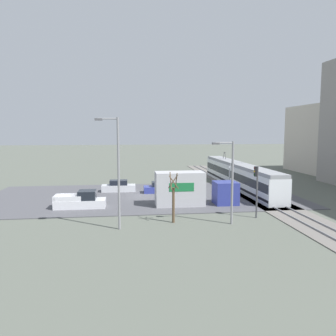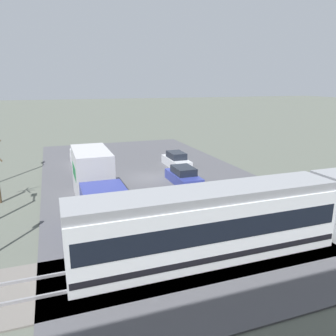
{
  "view_description": "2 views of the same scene",
  "coord_description": "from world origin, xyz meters",
  "px_view_note": "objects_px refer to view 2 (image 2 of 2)",
  "views": [
    {
      "loc": [
        40.95,
        -1.84,
        8.27
      ],
      "look_at": [
        -1.8,
        3.45,
        3.4
      ],
      "focal_mm": 35.0,
      "sensor_mm": 36.0,
      "label": 1
    },
    {
      "loc": [
        8.29,
        27.54,
        8.47
      ],
      "look_at": [
        -0.08,
        4.22,
        2.03
      ],
      "focal_mm": 35.0,
      "sensor_mm": 36.0,
      "label": 2
    }
  ],
  "objects_px": {
    "light_rail_tram": "(319,207)",
    "pickup_truck": "(82,159)",
    "box_truck": "(95,181)",
    "sedan_car_1": "(183,176)",
    "sedan_car_0": "(176,161)"
  },
  "relations": [
    {
      "from": "light_rail_tram",
      "to": "box_truck",
      "type": "height_order",
      "value": "light_rail_tram"
    },
    {
      "from": "box_truck",
      "to": "pickup_truck",
      "type": "height_order",
      "value": "box_truck"
    },
    {
      "from": "sedan_car_0",
      "to": "sedan_car_1",
      "type": "xyz_separation_m",
      "value": [
        1.52,
        5.62,
        -0.03
      ]
    },
    {
      "from": "light_rail_tram",
      "to": "pickup_truck",
      "type": "height_order",
      "value": "light_rail_tram"
    },
    {
      "from": "sedan_car_0",
      "to": "pickup_truck",
      "type": "bearing_deg",
      "value": -22.17
    },
    {
      "from": "light_rail_tram",
      "to": "box_truck",
      "type": "distance_m",
      "value": 14.46
    },
    {
      "from": "pickup_truck",
      "to": "sedan_car_1",
      "type": "height_order",
      "value": "pickup_truck"
    },
    {
      "from": "light_rail_tram",
      "to": "pickup_truck",
      "type": "bearing_deg",
      "value": -62.71
    },
    {
      "from": "light_rail_tram",
      "to": "sedan_car_1",
      "type": "relative_size",
      "value": 6.05
    },
    {
      "from": "sedan_car_1",
      "to": "sedan_car_0",
      "type": "bearing_deg",
      "value": -105.1
    },
    {
      "from": "light_rail_tram",
      "to": "sedan_car_1",
      "type": "xyz_separation_m",
      "value": [
        3.29,
        -11.84,
        -1.11
      ]
    },
    {
      "from": "box_truck",
      "to": "sedan_car_1",
      "type": "height_order",
      "value": "box_truck"
    },
    {
      "from": "box_truck",
      "to": "sedan_car_1",
      "type": "xyz_separation_m",
      "value": [
        -7.83,
        -2.59,
        -1.12
      ]
    },
    {
      "from": "pickup_truck",
      "to": "sedan_car_1",
      "type": "relative_size",
      "value": 1.19
    },
    {
      "from": "pickup_truck",
      "to": "sedan_car_0",
      "type": "relative_size",
      "value": 1.18
    }
  ]
}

